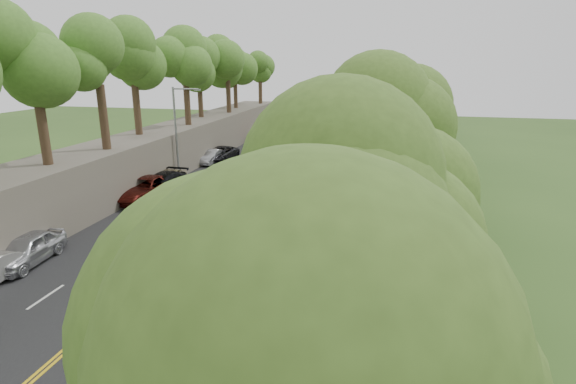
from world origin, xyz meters
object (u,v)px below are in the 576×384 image
at_px(signpost, 244,247).
at_px(concrete_block, 310,297).
at_px(streetlight, 178,128).
at_px(person_far, 349,150).
at_px(car_2, 146,189).
at_px(construction_barrel, 339,178).
at_px(car_0, 27,249).
at_px(painter_0, 270,227).

height_order(signpost, concrete_block, signpost).
relative_size(streetlight, person_far, 4.24).
height_order(signpost, car_2, signpost).
bearing_deg(construction_barrel, car_0, -125.26).
xyz_separation_m(concrete_block, painter_0, (-3.55, 6.52, 0.45)).
relative_size(car_0, person_far, 2.39).
relative_size(signpost, concrete_block, 2.80).
distance_m(concrete_block, painter_0, 7.43).
xyz_separation_m(signpost, person_far, (1.75, 29.45, -0.97)).
bearing_deg(car_2, concrete_block, -37.86).
bearing_deg(person_far, streetlight, 31.90).
height_order(car_2, person_far, person_far).
xyz_separation_m(streetlight, car_0, (-0.08, -17.24, -3.83)).
height_order(construction_barrel, concrete_block, construction_barrel).
distance_m(car_0, person_far, 32.53).
height_order(streetlight, car_2, streetlight).
bearing_deg(construction_barrel, concrete_block, -86.46).
xyz_separation_m(painter_0, person_far, (2.05, 23.92, 0.12)).
height_order(construction_barrel, painter_0, painter_0).
xyz_separation_m(signpost, painter_0, (-0.30, 5.53, -1.09)).
distance_m(signpost, construction_barrel, 19.18).
distance_m(streetlight, person_far, 18.54).
xyz_separation_m(car_0, car_2, (0.05, 11.47, 0.06)).
bearing_deg(streetlight, car_0, -90.25).
bearing_deg(signpost, concrete_block, -16.85).
distance_m(car_2, person_far, 22.54).
bearing_deg(streetlight, signpost, -55.92).
relative_size(streetlight, signpost, 2.58).
xyz_separation_m(signpost, car_2, (-11.54, 11.24, -1.09)).
relative_size(concrete_block, car_2, 0.19).
relative_size(car_2, painter_0, 3.64).
xyz_separation_m(streetlight, painter_0, (11.21, -11.48, -3.77)).
xyz_separation_m(streetlight, signpost, (11.51, -17.02, -2.68)).
xyz_separation_m(concrete_block, person_far, (-1.50, 30.43, 0.57)).
height_order(streetlight, concrete_block, streetlight).
height_order(signpost, person_far, signpost).
height_order(signpost, construction_barrel, signpost).
relative_size(construction_barrel, person_far, 0.51).
bearing_deg(person_far, construction_barrel, 80.20).
bearing_deg(concrete_block, streetlight, 129.36).
xyz_separation_m(signpost, car_0, (-11.59, -0.22, -1.15)).
bearing_deg(signpost, streetlight, 124.08).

